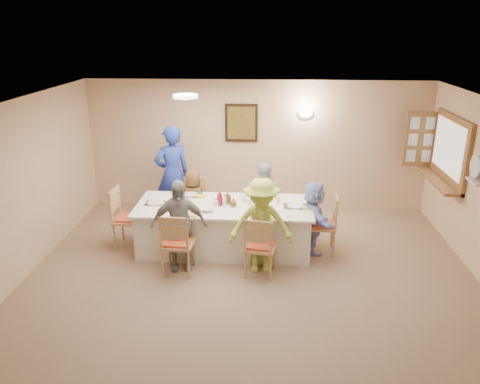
# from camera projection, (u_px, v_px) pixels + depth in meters

# --- Properties ---
(ground) EXTENTS (7.00, 7.00, 0.00)m
(ground) POSITION_uv_depth(u_px,v_px,m) (249.00, 303.00, 6.13)
(ground) COLOR #84674F
(room_walls) EXTENTS (7.00, 7.00, 7.00)m
(room_walls) POSITION_uv_depth(u_px,v_px,m) (250.00, 195.00, 5.62)
(room_walls) COLOR beige
(room_walls) RESTS_ON ground
(wall_picture) EXTENTS (0.62, 0.05, 0.72)m
(wall_picture) POSITION_uv_depth(u_px,v_px,m) (241.00, 123.00, 8.83)
(wall_picture) COLOR black
(wall_picture) RESTS_ON room_walls
(wall_sconce) EXTENTS (0.26, 0.09, 0.18)m
(wall_sconce) POSITION_uv_depth(u_px,v_px,m) (306.00, 113.00, 8.67)
(wall_sconce) COLOR white
(wall_sconce) RESTS_ON room_walls
(ceiling_light) EXTENTS (0.36, 0.36, 0.05)m
(ceiling_light) POSITION_uv_depth(u_px,v_px,m) (185.00, 96.00, 6.76)
(ceiling_light) COLOR white
(ceiling_light) RESTS_ON room_walls
(serving_hatch) EXTENTS (0.06, 1.50, 1.15)m
(serving_hatch) POSITION_uv_depth(u_px,v_px,m) (450.00, 150.00, 7.70)
(serving_hatch) COLOR olive
(serving_hatch) RESTS_ON room_walls
(hatch_sill) EXTENTS (0.30, 1.50, 0.05)m
(hatch_sill) POSITION_uv_depth(u_px,v_px,m) (438.00, 180.00, 7.88)
(hatch_sill) COLOR olive
(hatch_sill) RESTS_ON room_walls
(shutter_door) EXTENTS (0.55, 0.04, 1.00)m
(shutter_door) POSITION_uv_depth(u_px,v_px,m) (420.00, 139.00, 8.43)
(shutter_door) COLOR olive
(shutter_door) RESTS_ON room_walls
(fan_shelf) EXTENTS (0.22, 0.36, 0.03)m
(fan_shelf) POSITION_uv_depth(u_px,v_px,m) (478.00, 182.00, 6.47)
(fan_shelf) COLOR white
(fan_shelf) RESTS_ON room_walls
(desk_fan) EXTENTS (0.30, 0.30, 0.28)m
(desk_fan) POSITION_uv_depth(u_px,v_px,m) (478.00, 171.00, 6.42)
(desk_fan) COLOR #A5A5A8
(desk_fan) RESTS_ON fan_shelf
(dining_table) EXTENTS (2.78, 1.17, 0.76)m
(dining_table) POSITION_uv_depth(u_px,v_px,m) (224.00, 227.00, 7.52)
(dining_table) COLOR white
(dining_table) RESTS_ON ground
(chair_back_left) EXTENTS (0.46, 0.46, 0.90)m
(chair_back_left) POSITION_uv_depth(u_px,v_px,m) (195.00, 204.00, 8.28)
(chair_back_left) COLOR tan
(chair_back_left) RESTS_ON ground
(chair_back_right) EXTENTS (0.48, 0.48, 0.94)m
(chair_back_right) POSITION_uv_depth(u_px,v_px,m) (262.00, 205.00, 8.21)
(chair_back_right) COLOR tan
(chair_back_right) RESTS_ON ground
(chair_front_left) EXTENTS (0.49, 0.49, 0.96)m
(chair_front_left) POSITION_uv_depth(u_px,v_px,m) (178.00, 242.00, 6.77)
(chair_front_left) COLOR tan
(chair_front_left) RESTS_ON ground
(chair_front_right) EXTENTS (0.52, 0.52, 0.93)m
(chair_front_right) POSITION_uv_depth(u_px,v_px,m) (261.00, 245.00, 6.70)
(chair_front_right) COLOR tan
(chair_front_right) RESTS_ON ground
(chair_left_end) EXTENTS (0.50, 0.50, 1.00)m
(chair_left_end) POSITION_uv_depth(u_px,v_px,m) (129.00, 218.00, 7.57)
(chair_left_end) COLOR tan
(chair_left_end) RESTS_ON ground
(chair_right_end) EXTENTS (0.48, 0.48, 0.95)m
(chair_right_end) POSITION_uv_depth(u_px,v_px,m) (322.00, 224.00, 7.40)
(chair_right_end) COLOR tan
(chair_right_end) RESTS_ON ground
(diner_back_left) EXTENTS (0.63, 0.48, 1.13)m
(diner_back_left) POSITION_uv_depth(u_px,v_px,m) (193.00, 200.00, 8.13)
(diner_back_left) COLOR brown
(diner_back_left) RESTS_ON ground
(diner_back_right) EXTENTS (0.81, 0.73, 1.27)m
(diner_back_right) POSITION_uv_depth(u_px,v_px,m) (262.00, 198.00, 8.04)
(diner_back_right) COLOR #AEB8C2
(diner_back_right) RESTS_ON ground
(diner_front_left) EXTENTS (0.94, 0.65, 1.39)m
(diner_front_left) POSITION_uv_depth(u_px,v_px,m) (179.00, 225.00, 6.81)
(diner_front_left) COLOR gray
(diner_front_left) RESTS_ON ground
(diner_front_right) EXTENTS (0.95, 0.58, 1.43)m
(diner_front_right) POSITION_uv_depth(u_px,v_px,m) (261.00, 226.00, 6.73)
(diner_front_right) COLOR #C1DE4D
(diner_front_right) RESTS_ON ground
(diner_right_end) EXTENTS (1.20, 0.71, 1.17)m
(diner_right_end) POSITION_uv_depth(u_px,v_px,m) (314.00, 217.00, 7.37)
(diner_right_end) COLOR #A1B1F9
(diner_right_end) RESTS_ON ground
(caregiver) EXTENTS (1.02, 0.99, 1.78)m
(caregiver) POSITION_uv_depth(u_px,v_px,m) (172.00, 174.00, 8.49)
(caregiver) COLOR #253CB4
(caregiver) RESTS_ON ground
(placemat_fl) EXTENTS (0.33, 0.24, 0.01)m
(placemat_fl) POSITION_uv_depth(u_px,v_px,m) (182.00, 214.00, 7.03)
(placemat_fl) COLOR #472B19
(placemat_fl) RESTS_ON dining_table
(plate_fl) EXTENTS (0.26, 0.26, 0.02)m
(plate_fl) POSITION_uv_depth(u_px,v_px,m) (182.00, 213.00, 7.03)
(plate_fl) COLOR white
(plate_fl) RESTS_ON dining_table
(napkin_fl) EXTENTS (0.13, 0.13, 0.01)m
(napkin_fl) POSITION_uv_depth(u_px,v_px,m) (193.00, 215.00, 6.97)
(napkin_fl) COLOR yellow
(napkin_fl) RESTS_ON dining_table
(placemat_fr) EXTENTS (0.33, 0.24, 0.01)m
(placemat_fr) POSITION_uv_depth(u_px,v_px,m) (262.00, 216.00, 6.96)
(placemat_fr) COLOR #472B19
(placemat_fr) RESTS_ON dining_table
(plate_fr) EXTENTS (0.23, 0.23, 0.01)m
(plate_fr) POSITION_uv_depth(u_px,v_px,m) (262.00, 215.00, 6.96)
(plate_fr) COLOR white
(plate_fr) RESTS_ON dining_table
(napkin_fr) EXTENTS (0.13, 0.13, 0.01)m
(napkin_fr) POSITION_uv_depth(u_px,v_px,m) (274.00, 217.00, 6.90)
(napkin_fr) COLOR yellow
(napkin_fr) RESTS_ON dining_table
(placemat_bl) EXTENTS (0.37, 0.27, 0.01)m
(placemat_bl) POSITION_uv_depth(u_px,v_px,m) (191.00, 195.00, 7.82)
(placemat_bl) COLOR #472B19
(placemat_bl) RESTS_ON dining_table
(plate_bl) EXTENTS (0.23, 0.23, 0.01)m
(plate_bl) POSITION_uv_depth(u_px,v_px,m) (191.00, 194.00, 7.82)
(plate_bl) COLOR white
(plate_bl) RESTS_ON dining_table
(napkin_bl) EXTENTS (0.14, 0.14, 0.01)m
(napkin_bl) POSITION_uv_depth(u_px,v_px,m) (201.00, 196.00, 7.76)
(napkin_bl) COLOR yellow
(napkin_bl) RESTS_ON dining_table
(placemat_br) EXTENTS (0.36, 0.27, 0.01)m
(placemat_br) POSITION_uv_depth(u_px,v_px,m) (262.00, 196.00, 7.75)
(placemat_br) COLOR #472B19
(placemat_br) RESTS_ON dining_table
(plate_br) EXTENTS (0.22, 0.22, 0.01)m
(plate_br) POSITION_uv_depth(u_px,v_px,m) (262.00, 196.00, 7.75)
(plate_br) COLOR white
(plate_br) RESTS_ON dining_table
(napkin_br) EXTENTS (0.14, 0.14, 0.01)m
(napkin_br) POSITION_uv_depth(u_px,v_px,m) (273.00, 197.00, 7.69)
(napkin_br) COLOR yellow
(napkin_br) RESTS_ON dining_table
(placemat_le) EXTENTS (0.33, 0.24, 0.01)m
(placemat_le) POSITION_uv_depth(u_px,v_px,m) (155.00, 203.00, 7.45)
(placemat_le) COLOR #472B19
(placemat_le) RESTS_ON dining_table
(plate_le) EXTENTS (0.26, 0.26, 0.02)m
(plate_le) POSITION_uv_depth(u_px,v_px,m) (155.00, 203.00, 7.45)
(plate_le) COLOR white
(plate_le) RESTS_ON dining_table
(napkin_le) EXTENTS (0.14, 0.14, 0.01)m
(napkin_le) POSITION_uv_depth(u_px,v_px,m) (166.00, 204.00, 7.39)
(napkin_le) COLOR yellow
(napkin_le) RESTS_ON dining_table
(placemat_re) EXTENTS (0.36, 0.27, 0.01)m
(placemat_re) POSITION_uv_depth(u_px,v_px,m) (295.00, 206.00, 7.33)
(placemat_re) COLOR #472B19
(placemat_re) RESTS_ON dining_table
(plate_re) EXTENTS (0.26, 0.26, 0.02)m
(plate_re) POSITION_uv_depth(u_px,v_px,m) (295.00, 206.00, 7.32)
(plate_re) COLOR white
(plate_re) RESTS_ON dining_table
(napkin_re) EXTENTS (0.15, 0.15, 0.01)m
(napkin_re) POSITION_uv_depth(u_px,v_px,m) (307.00, 207.00, 7.27)
(napkin_re) COLOR yellow
(napkin_re) RESTS_ON dining_table
(teacup_a) EXTENTS (0.18, 0.18, 0.08)m
(teacup_a) POSITION_uv_depth(u_px,v_px,m) (168.00, 208.00, 7.14)
(teacup_a) COLOR white
(teacup_a) RESTS_ON dining_table
(teacup_b) EXTENTS (0.12, 0.12, 0.09)m
(teacup_b) POSITION_uv_depth(u_px,v_px,m) (250.00, 191.00, 7.85)
(teacup_b) COLOR white
(teacup_b) RESTS_ON dining_table
(bowl_a) EXTENTS (0.23, 0.23, 0.06)m
(bowl_a) POSITION_uv_depth(u_px,v_px,m) (207.00, 209.00, 7.16)
(bowl_a) COLOR white
(bowl_a) RESTS_ON dining_table
(bowl_b) EXTENTS (0.26, 0.26, 0.07)m
(bowl_b) POSITION_uv_depth(u_px,v_px,m) (248.00, 198.00, 7.57)
(bowl_b) COLOR white
(bowl_b) RESTS_ON dining_table
(condiment_ketchup) EXTENTS (0.13, 0.13, 0.25)m
(condiment_ketchup) POSITION_uv_depth(u_px,v_px,m) (220.00, 198.00, 7.34)
(condiment_ketchup) COLOR maroon
(condiment_ketchup) RESTS_ON dining_table
(condiment_brown) EXTENTS (0.15, 0.15, 0.21)m
(condiment_brown) POSITION_uv_depth(u_px,v_px,m) (227.00, 198.00, 7.41)
(condiment_brown) COLOR brown
(condiment_brown) RESTS_ON dining_table
(condiment_malt) EXTENTS (0.13, 0.13, 0.14)m
(condiment_malt) POSITION_uv_depth(u_px,v_px,m) (233.00, 202.00, 7.31)
(condiment_malt) COLOR brown
(condiment_malt) RESTS_ON dining_table
(drinking_glass) EXTENTS (0.06, 0.06, 0.09)m
(drinking_glass) POSITION_uv_depth(u_px,v_px,m) (215.00, 200.00, 7.43)
(drinking_glass) COLOR silver
(drinking_glass) RESTS_ON dining_table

